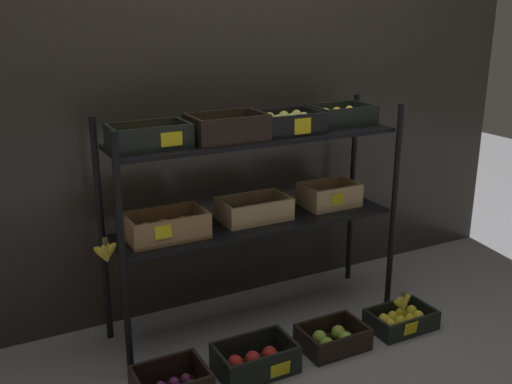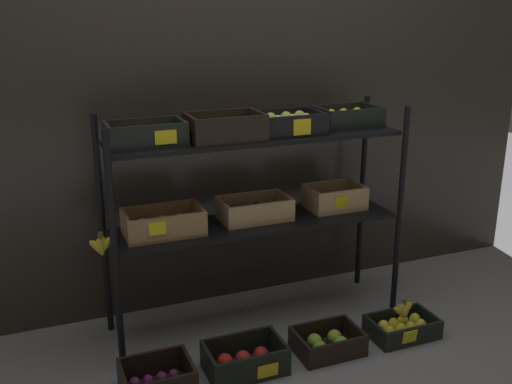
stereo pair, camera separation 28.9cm
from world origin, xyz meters
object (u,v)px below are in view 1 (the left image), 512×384
object	(u,v)px
crate_ground_apple_red	(255,361)
banana_bunch_loose	(403,303)
crate_ground_lemon	(401,320)
crate_ground_apple_green	(333,339)
display_rack	(251,175)

from	to	relation	value
crate_ground_apple_red	banana_bunch_loose	size ratio (longest dim) A/B	2.78
crate_ground_lemon	banana_bunch_loose	xyz separation A→B (m)	(-0.00, -0.00, 0.10)
crate_ground_apple_red	crate_ground_apple_green	bearing A→B (deg)	0.18
display_rack	crate_ground_apple_red	bearing A→B (deg)	-114.83
crate_ground_apple_red	crate_ground_lemon	size ratio (longest dim) A/B	1.06
display_rack	banana_bunch_loose	size ratio (longest dim) A/B	12.23
crate_ground_apple_green	crate_ground_lemon	xyz separation A→B (m)	(0.42, -0.01, -0.00)
crate_ground_lemon	banana_bunch_loose	size ratio (longest dim) A/B	2.62
crate_ground_apple_red	banana_bunch_loose	xyz separation A→B (m)	(0.86, -0.02, 0.10)
crate_ground_lemon	crate_ground_apple_green	bearing A→B (deg)	178.09
crate_ground_apple_green	banana_bunch_loose	bearing A→B (deg)	-2.38
crate_ground_apple_green	crate_ground_lemon	distance (m)	0.42
display_rack	crate_ground_apple_red	distance (m)	0.90
crate_ground_apple_green	crate_ground_apple_red	bearing A→B (deg)	-179.82
display_rack	crate_ground_apple_green	world-z (taller)	display_rack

